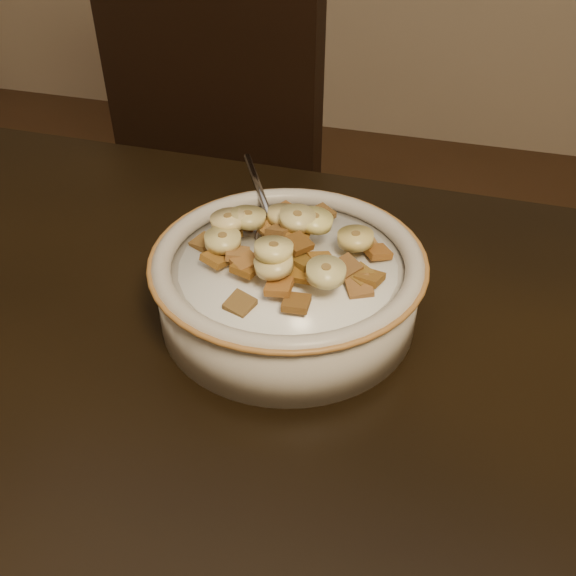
# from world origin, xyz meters

# --- Properties ---
(chair) EXTENTS (0.52, 0.52, 1.03)m
(chair) POSITION_xyz_m (-0.16, 0.63, 0.51)
(chair) COLOR black
(chair) RESTS_ON floor
(cereal_bowl) EXTENTS (0.22, 0.22, 0.05)m
(cereal_bowl) POSITION_xyz_m (0.18, 0.18, 0.78)
(cereal_bowl) COLOR #AC9E8B
(cereal_bowl) RESTS_ON table
(milk) EXTENTS (0.19, 0.19, 0.00)m
(milk) POSITION_xyz_m (0.18, 0.18, 0.80)
(milk) COLOR white
(milk) RESTS_ON cereal_bowl
(spoon) EXTENTS (0.06, 0.07, 0.01)m
(spoon) POSITION_xyz_m (0.17, 0.21, 0.81)
(spoon) COLOR gray
(spoon) RESTS_ON cereal_bowl
(cereal_square_0) EXTENTS (0.02, 0.02, 0.01)m
(cereal_square_0) POSITION_xyz_m (0.20, 0.15, 0.82)
(cereal_square_0) COLOR #9A5E18
(cereal_square_0) RESTS_ON milk
(cereal_square_1) EXTENTS (0.03, 0.03, 0.01)m
(cereal_square_1) POSITION_xyz_m (0.17, 0.24, 0.81)
(cereal_square_1) COLOR #8C5E1F
(cereal_square_1) RESTS_ON milk
(cereal_square_2) EXTENTS (0.02, 0.02, 0.01)m
(cereal_square_2) POSITION_xyz_m (0.19, 0.19, 0.82)
(cereal_square_2) COLOR brown
(cereal_square_2) RESTS_ON milk
(cereal_square_3) EXTENTS (0.03, 0.03, 0.01)m
(cereal_square_3) POSITION_xyz_m (0.25, 0.16, 0.81)
(cereal_square_3) COLOR #95602B
(cereal_square_3) RESTS_ON milk
(cereal_square_4) EXTENTS (0.03, 0.03, 0.01)m
(cereal_square_4) POSITION_xyz_m (0.20, 0.16, 0.82)
(cereal_square_4) COLOR brown
(cereal_square_4) RESTS_ON milk
(cereal_square_5) EXTENTS (0.03, 0.03, 0.01)m
(cereal_square_5) POSITION_xyz_m (0.16, 0.25, 0.81)
(cereal_square_5) COLOR brown
(cereal_square_5) RESTS_ON milk
(cereal_square_6) EXTENTS (0.03, 0.03, 0.01)m
(cereal_square_6) POSITION_xyz_m (0.16, 0.20, 0.82)
(cereal_square_6) COLOR olive
(cereal_square_6) RESTS_ON milk
(cereal_square_7) EXTENTS (0.03, 0.03, 0.01)m
(cereal_square_7) POSITION_xyz_m (0.25, 0.21, 0.81)
(cereal_square_7) COLOR brown
(cereal_square_7) RESTS_ON milk
(cereal_square_8) EXTENTS (0.02, 0.02, 0.01)m
(cereal_square_8) POSITION_xyz_m (0.15, 0.23, 0.81)
(cereal_square_8) COLOR brown
(cereal_square_8) RESTS_ON milk
(cereal_square_9) EXTENTS (0.03, 0.03, 0.01)m
(cereal_square_9) POSITION_xyz_m (0.23, 0.17, 0.82)
(cereal_square_9) COLOR brown
(cereal_square_9) RESTS_ON milk
(cereal_square_10) EXTENTS (0.03, 0.03, 0.01)m
(cereal_square_10) POSITION_xyz_m (0.16, 0.15, 0.82)
(cereal_square_10) COLOR #955B31
(cereal_square_10) RESTS_ON milk
(cereal_square_11) EXTENTS (0.02, 0.03, 0.01)m
(cereal_square_11) POSITION_xyz_m (0.26, 0.17, 0.81)
(cereal_square_11) COLOR #8B5D19
(cereal_square_11) RESTS_ON milk
(cereal_square_12) EXTENTS (0.03, 0.03, 0.01)m
(cereal_square_12) POSITION_xyz_m (0.25, 0.17, 0.81)
(cereal_square_12) COLOR brown
(cereal_square_12) RESTS_ON milk
(cereal_square_13) EXTENTS (0.03, 0.03, 0.01)m
(cereal_square_13) POSITION_xyz_m (0.19, 0.25, 0.81)
(cereal_square_13) COLOR brown
(cereal_square_13) RESTS_ON milk
(cereal_square_14) EXTENTS (0.03, 0.03, 0.01)m
(cereal_square_14) POSITION_xyz_m (0.14, 0.16, 0.82)
(cereal_square_14) COLOR #9B6434
(cereal_square_14) RESTS_ON milk
(cereal_square_15) EXTENTS (0.02, 0.02, 0.01)m
(cereal_square_15) POSITION_xyz_m (0.21, 0.12, 0.81)
(cereal_square_15) COLOR brown
(cereal_square_15) RESTS_ON milk
(cereal_square_16) EXTENTS (0.03, 0.03, 0.01)m
(cereal_square_16) POSITION_xyz_m (0.19, 0.17, 0.83)
(cereal_square_16) COLOR brown
(cereal_square_16) RESTS_ON milk
(cereal_square_17) EXTENTS (0.03, 0.03, 0.01)m
(cereal_square_17) POSITION_xyz_m (0.24, 0.22, 0.81)
(cereal_square_17) COLOR olive
(cereal_square_17) RESTS_ON milk
(cereal_square_18) EXTENTS (0.03, 0.03, 0.01)m
(cereal_square_18) POSITION_xyz_m (0.16, 0.11, 0.81)
(cereal_square_18) COLOR brown
(cereal_square_18) RESTS_ON milk
(cereal_square_19) EXTENTS (0.02, 0.02, 0.01)m
(cereal_square_19) POSITION_xyz_m (0.19, 0.13, 0.82)
(cereal_square_19) COLOR brown
(cereal_square_19) RESTS_ON milk
(cereal_square_20) EXTENTS (0.03, 0.03, 0.01)m
(cereal_square_20) POSITION_xyz_m (0.13, 0.15, 0.81)
(cereal_square_20) COLOR brown
(cereal_square_20) RESTS_ON milk
(cereal_square_21) EXTENTS (0.02, 0.02, 0.01)m
(cereal_square_21) POSITION_xyz_m (0.13, 0.22, 0.81)
(cereal_square_21) COLOR brown
(cereal_square_21) RESTS_ON milk
(cereal_square_22) EXTENTS (0.03, 0.03, 0.01)m
(cereal_square_22) POSITION_xyz_m (0.10, 0.18, 0.81)
(cereal_square_22) COLOR brown
(cereal_square_22) RESTS_ON milk
(cereal_square_23) EXTENTS (0.03, 0.03, 0.01)m
(cereal_square_23) POSITION_xyz_m (0.21, 0.17, 0.82)
(cereal_square_23) COLOR #926225
(cereal_square_23) RESTS_ON milk
(cereal_square_24) EXTENTS (0.03, 0.03, 0.01)m
(cereal_square_24) POSITION_xyz_m (0.16, 0.22, 0.82)
(cereal_square_24) COLOR brown
(cereal_square_24) RESTS_ON milk
(cereal_square_25) EXTENTS (0.02, 0.02, 0.01)m
(cereal_square_25) POSITION_xyz_m (0.16, 0.15, 0.82)
(cereal_square_25) COLOR brown
(cereal_square_25) RESTS_ON milk
(cereal_square_26) EXTENTS (0.03, 0.03, 0.01)m
(cereal_square_26) POSITION_xyz_m (0.12, 0.20, 0.81)
(cereal_square_26) COLOR brown
(cereal_square_26) RESTS_ON milk
(cereal_square_27) EXTENTS (0.03, 0.03, 0.01)m
(cereal_square_27) POSITION_xyz_m (0.17, 0.19, 0.83)
(cereal_square_27) COLOR brown
(cereal_square_27) RESTS_ON milk
(banana_slice_0) EXTENTS (0.04, 0.04, 0.01)m
(banana_slice_0) POSITION_xyz_m (0.24, 0.21, 0.82)
(banana_slice_0) COLOR #CEC469
(banana_slice_0) RESTS_ON milk
(banana_slice_1) EXTENTS (0.04, 0.04, 0.01)m
(banana_slice_1) POSITION_xyz_m (0.18, 0.20, 0.84)
(banana_slice_1) COLOR #E2C684
(banana_slice_1) RESTS_ON milk
(banana_slice_2) EXTENTS (0.03, 0.03, 0.01)m
(banana_slice_2) POSITION_xyz_m (0.18, 0.15, 0.84)
(banana_slice_2) COLOR #F2E697
(banana_slice_2) RESTS_ON milk
(banana_slice_3) EXTENTS (0.04, 0.04, 0.01)m
(banana_slice_3) POSITION_xyz_m (0.17, 0.22, 0.83)
(banana_slice_3) COLOR beige
(banana_slice_3) RESTS_ON milk
(banana_slice_4) EXTENTS (0.04, 0.04, 0.01)m
(banana_slice_4) POSITION_xyz_m (0.14, 0.20, 0.83)
(banana_slice_4) COLOR #DBC36C
(banana_slice_4) RESTS_ON milk
(banana_slice_5) EXTENTS (0.04, 0.04, 0.01)m
(banana_slice_5) POSITION_xyz_m (0.12, 0.20, 0.83)
(banana_slice_5) COLOR #FCE08B
(banana_slice_5) RESTS_ON milk
(banana_slice_6) EXTENTS (0.04, 0.04, 0.01)m
(banana_slice_6) POSITION_xyz_m (0.13, 0.17, 0.82)
(banana_slice_6) COLOR #D3C483
(banana_slice_6) RESTS_ON milk
(banana_slice_7) EXTENTS (0.04, 0.04, 0.02)m
(banana_slice_7) POSITION_xyz_m (0.20, 0.21, 0.83)
(banana_slice_7) COLOR #ECE284
(banana_slice_7) RESTS_ON milk
(banana_slice_8) EXTENTS (0.04, 0.04, 0.01)m
(banana_slice_8) POSITION_xyz_m (0.22, 0.14, 0.83)
(banana_slice_8) COLOR #CEC176
(banana_slice_8) RESTS_ON milk
(banana_slice_9) EXTENTS (0.04, 0.04, 0.02)m
(banana_slice_9) POSITION_xyz_m (0.18, 0.14, 0.83)
(banana_slice_9) COLOR #F5E289
(banana_slice_9) RESTS_ON milk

